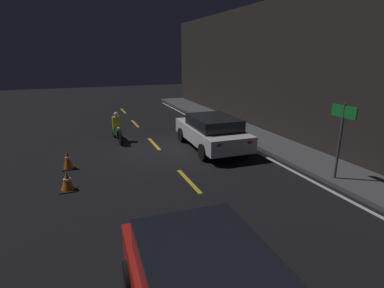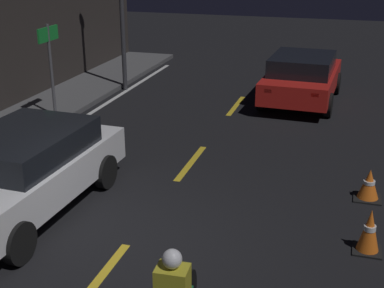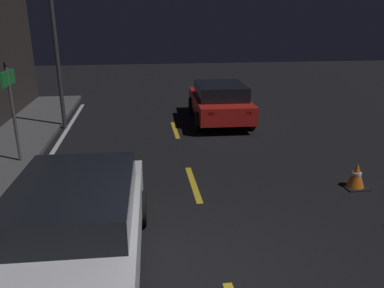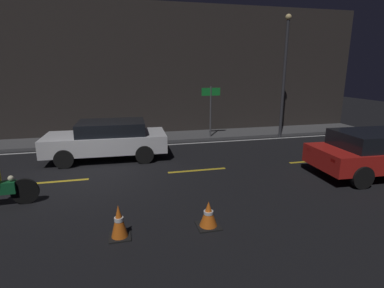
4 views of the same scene
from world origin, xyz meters
name	(u,v)px [view 2 (image 2 of 4)]	position (x,y,z in m)	size (l,w,h in m)	color
ground_plane	(126,245)	(0.00, 0.00, 0.00)	(56.00, 56.00, 0.00)	black
lane_dash_c	(98,281)	(-1.00, 0.00, 0.00)	(2.00, 0.14, 0.01)	gold
lane_dash_d	(191,163)	(3.50, 0.00, 0.00)	(2.00, 0.14, 0.01)	gold
lane_dash_e	(236,106)	(8.00, 0.00, 0.00)	(2.00, 0.14, 0.01)	gold
sedan_white	(21,170)	(0.56, 2.18, 0.78)	(4.49, 2.14, 1.43)	silver
taxi_red	(302,77)	(8.94, -1.76, 0.77)	(4.18, 2.15, 1.43)	red
traffic_cone_near	(369,231)	(0.92, -3.63, 0.35)	(0.44, 0.44, 0.71)	black
traffic_cone_mid	(369,185)	(2.81, -3.64, 0.29)	(0.50, 0.50, 0.59)	black
shop_sign	(50,52)	(5.28, 4.33, 1.83)	(0.90, 0.08, 2.40)	#4C4C51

